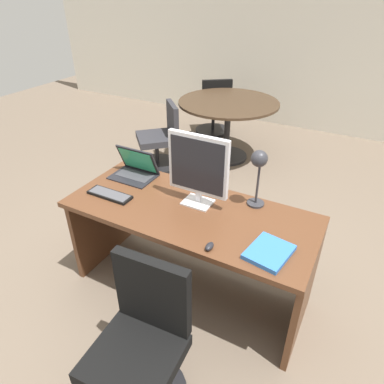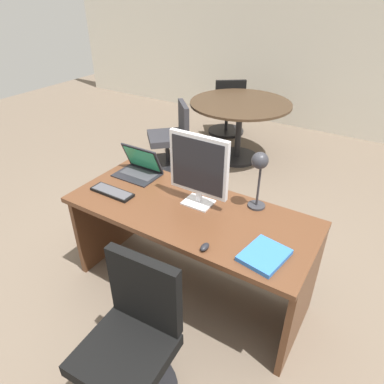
# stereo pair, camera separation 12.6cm
# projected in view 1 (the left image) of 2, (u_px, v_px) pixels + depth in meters

# --- Properties ---
(ground) EXTENTS (12.00, 12.00, 0.00)m
(ground) POSITION_uv_depth(u_px,v_px,m) (254.00, 198.00, 3.88)
(ground) COLOR #6B5B4C
(back_wall) EXTENTS (10.00, 0.10, 2.80)m
(back_wall) POSITION_uv_depth(u_px,v_px,m) (322.00, 36.00, 5.00)
(back_wall) COLOR silver
(back_wall) RESTS_ON ground
(desk) EXTENTS (1.72, 0.74, 0.76)m
(desk) POSITION_uv_depth(u_px,v_px,m) (193.00, 231.00, 2.51)
(desk) COLOR #56331E
(desk) RESTS_ON ground
(monitor) EXTENTS (0.43, 0.16, 0.51)m
(monitor) POSITION_uv_depth(u_px,v_px,m) (198.00, 167.00, 2.28)
(monitor) COLOR silver
(monitor) RESTS_ON desk
(laptop) EXTENTS (0.34, 0.25, 0.23)m
(laptop) POSITION_uv_depth(u_px,v_px,m) (136.00, 167.00, 2.74)
(laptop) COLOR black
(laptop) RESTS_ON desk
(keyboard) EXTENTS (0.34, 0.11, 0.02)m
(keyboard) POSITION_uv_depth(u_px,v_px,m) (110.00, 195.00, 2.50)
(keyboard) COLOR black
(keyboard) RESTS_ON desk
(mouse) EXTENTS (0.04, 0.08, 0.03)m
(mouse) POSITION_uv_depth(u_px,v_px,m) (209.00, 246.00, 2.01)
(mouse) COLOR black
(mouse) RESTS_ON desk
(desk_lamp) EXTENTS (0.12, 0.14, 0.42)m
(desk_lamp) POSITION_uv_depth(u_px,v_px,m) (259.00, 166.00, 2.24)
(desk_lamp) COLOR #2D2D33
(desk_lamp) RESTS_ON desk
(book) EXTENTS (0.26, 0.30, 0.03)m
(book) POSITION_uv_depth(u_px,v_px,m) (269.00, 252.00, 1.97)
(book) COLOR blue
(book) RESTS_ON desk
(office_chair) EXTENTS (0.56, 0.56, 0.90)m
(office_chair) POSITION_uv_depth(u_px,v_px,m) (141.00, 353.00, 1.89)
(office_chair) COLOR black
(office_chair) RESTS_ON ground
(meeting_table) EXTENTS (1.28, 1.28, 0.78)m
(meeting_table) POSITION_uv_depth(u_px,v_px,m) (228.00, 116.00, 4.47)
(meeting_table) COLOR black
(meeting_table) RESTS_ON ground
(meeting_chair_near) EXTENTS (0.64, 0.65, 0.87)m
(meeting_chair_near) POSITION_uv_depth(u_px,v_px,m) (214.00, 112.00, 5.35)
(meeting_chair_near) COLOR black
(meeting_chair_near) RESTS_ON ground
(meeting_chair_far) EXTENTS (0.66, 0.65, 0.81)m
(meeting_chair_far) POSITION_uv_depth(u_px,v_px,m) (161.00, 142.00, 4.41)
(meeting_chair_far) COLOR black
(meeting_chair_far) RESTS_ON ground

